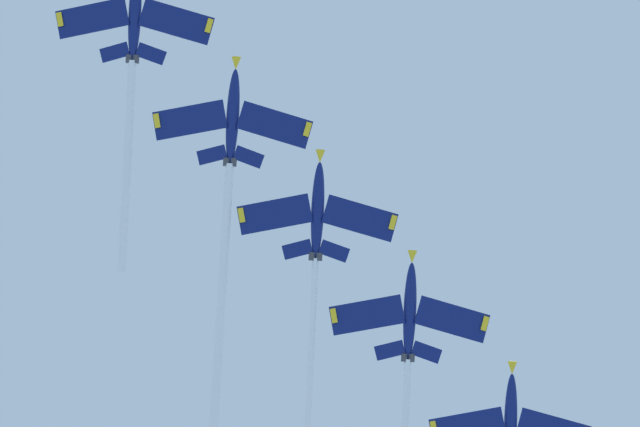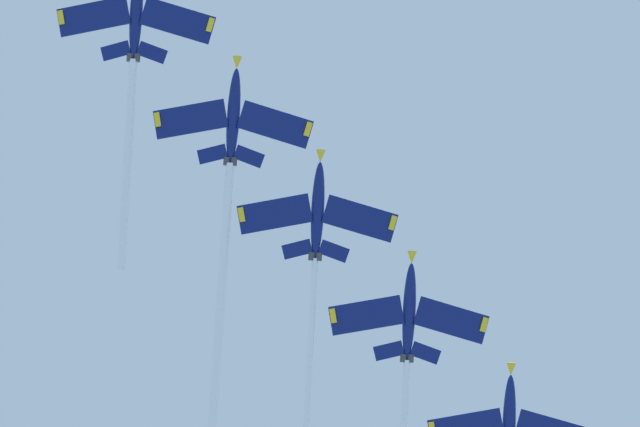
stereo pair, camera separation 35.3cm
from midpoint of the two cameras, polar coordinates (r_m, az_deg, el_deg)
The scene contains 4 objects.
jet_lead at distance 160.39m, azimuth -8.54°, elevation 6.50°, with size 26.54×30.62×16.08m.
jet_second at distance 155.93m, azimuth -4.26°, elevation 0.76°, with size 29.79×35.82×19.63m.
jet_third at distance 155.32m, azimuth -0.29°, elevation -2.06°, with size 28.71×33.99×17.45m.
jet_fourth at distance 156.55m, azimuth 3.84°, elevation -7.66°, with size 30.78×37.03×20.46m.
Camera 2 is at (22.36, -11.70, 1.74)m, focal length 70.60 mm.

